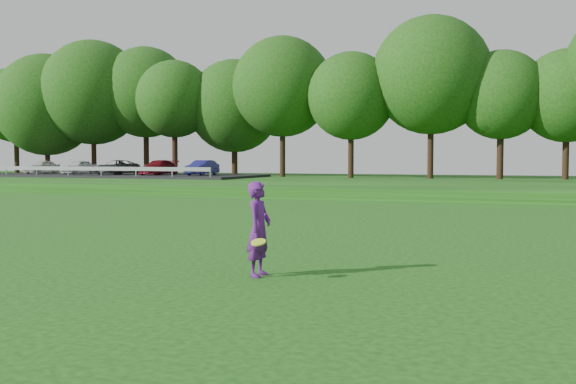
% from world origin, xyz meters
% --- Properties ---
extents(ground, '(140.00, 140.00, 0.00)m').
position_xyz_m(ground, '(0.00, 0.00, 0.00)').
color(ground, '#15440D').
rests_on(ground, ground).
extents(berm, '(130.00, 30.00, 0.60)m').
position_xyz_m(berm, '(0.00, 34.00, 0.30)').
color(berm, '#15440D').
rests_on(berm, ground).
extents(walking_path, '(130.00, 1.60, 0.04)m').
position_xyz_m(walking_path, '(0.00, 20.00, 0.02)').
color(walking_path, gray).
rests_on(walking_path, ground).
extents(treeline, '(104.00, 7.00, 15.00)m').
position_xyz_m(treeline, '(0.00, 38.00, 8.10)').
color(treeline, '#123E0E').
rests_on(treeline, berm).
extents(parking_lot, '(24.00, 9.00, 1.38)m').
position_xyz_m(parking_lot, '(-23.93, 32.81, 1.03)').
color(parking_lot, black).
rests_on(parking_lot, berm).
extents(woman, '(0.53, 0.89, 1.70)m').
position_xyz_m(woman, '(4.12, -1.35, 0.85)').
color(woman, '#5A1974').
rests_on(woman, ground).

